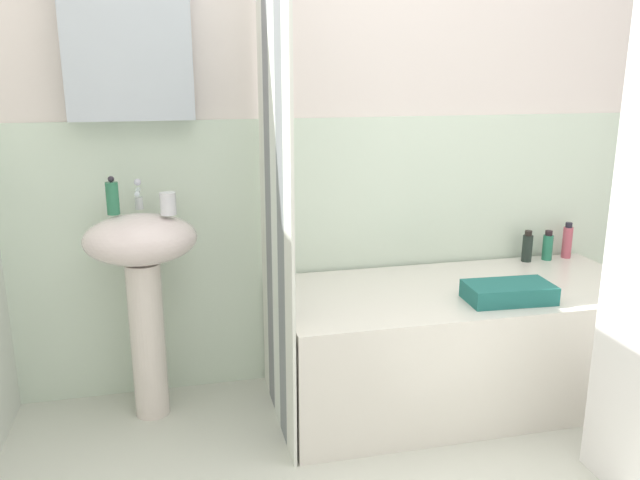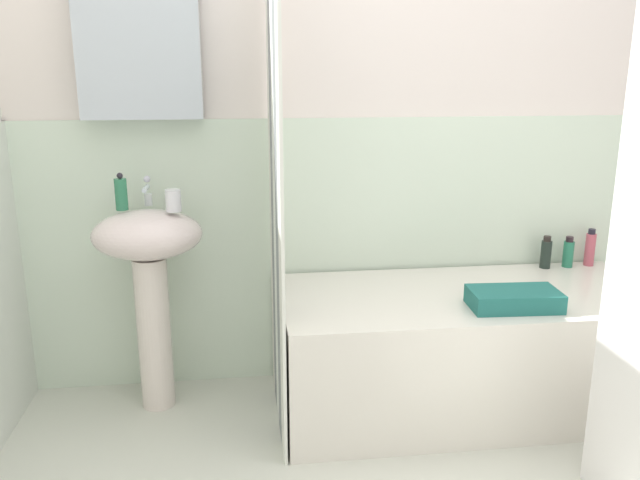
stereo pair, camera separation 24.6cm
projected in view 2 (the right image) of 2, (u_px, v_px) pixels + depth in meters
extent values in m
cube|color=white|center=(374.00, 117.00, 2.82)|extent=(3.60, 0.05, 2.40)
cube|color=silver|center=(372.00, 250.00, 2.95)|extent=(3.60, 0.02, 1.20)
cube|color=silver|center=(139.00, 47.00, 2.54)|extent=(0.48, 0.12, 0.56)
cylinder|color=silver|center=(154.00, 333.00, 2.69)|extent=(0.14, 0.14, 0.66)
ellipsoid|color=silver|center=(147.00, 235.00, 2.58)|extent=(0.44, 0.34, 0.20)
cylinder|color=silver|center=(148.00, 199.00, 2.64)|extent=(0.03, 0.03, 0.05)
cylinder|color=silver|center=(146.00, 188.00, 2.58)|extent=(0.02, 0.10, 0.02)
sphere|color=silver|center=(147.00, 179.00, 2.62)|extent=(0.03, 0.03, 0.03)
cylinder|color=#2C7350|center=(121.00, 194.00, 2.55)|extent=(0.05, 0.05, 0.13)
sphere|color=#2A242E|center=(120.00, 176.00, 2.53)|extent=(0.02, 0.02, 0.02)
cylinder|color=silver|center=(173.00, 200.00, 2.53)|extent=(0.06, 0.06, 0.09)
cube|color=silver|center=(467.00, 349.00, 2.72)|extent=(1.58, 0.71, 0.51)
cube|color=white|center=(281.00, 193.00, 2.15)|extent=(0.01, 0.14, 2.00)
cube|color=gray|center=(278.00, 186.00, 2.29)|extent=(0.01, 0.14, 2.00)
cube|color=white|center=(275.00, 179.00, 2.42)|extent=(0.01, 0.14, 2.00)
cube|color=gray|center=(273.00, 173.00, 2.56)|extent=(0.01, 0.14, 2.00)
cube|color=white|center=(271.00, 168.00, 2.70)|extent=(0.01, 0.14, 2.00)
cylinder|color=#C05364|center=(590.00, 250.00, 3.00)|extent=(0.05, 0.05, 0.15)
cylinder|color=#24212E|center=(592.00, 231.00, 2.98)|extent=(0.03, 0.03, 0.02)
cylinder|color=#277858|center=(568.00, 254.00, 2.98)|extent=(0.05, 0.05, 0.12)
cylinder|color=#2C1E24|center=(570.00, 239.00, 2.97)|extent=(0.03, 0.03, 0.02)
cylinder|color=#202C26|center=(546.00, 255.00, 2.97)|extent=(0.05, 0.05, 0.13)
cylinder|color=black|center=(547.00, 239.00, 2.95)|extent=(0.03, 0.03, 0.02)
cube|color=#226861|center=(514.00, 299.00, 2.47)|extent=(0.35, 0.20, 0.07)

